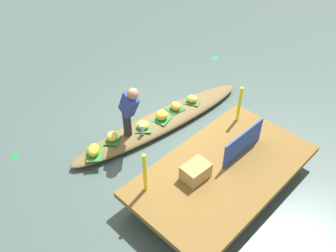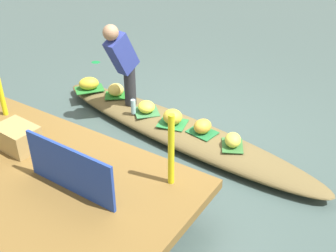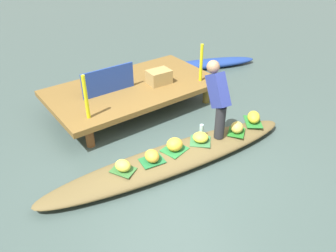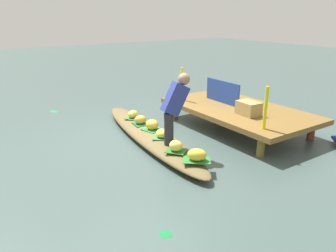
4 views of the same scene
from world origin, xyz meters
name	(u,v)px [view 1 (image 1 of 4)]	position (x,y,z in m)	size (l,w,h in m)	color
canal_water	(162,125)	(0.00, 0.00, 0.00)	(40.00, 40.00, 0.00)	#3F524E
dock_platform	(223,171)	(0.46, 1.91, 0.40)	(3.20, 1.80, 0.46)	brown
vendor_boat	(162,121)	(0.00, 0.00, 0.11)	(4.19, 0.70, 0.21)	brown
leaf_mat_0	(162,119)	(0.05, 0.04, 0.22)	(0.35, 0.31, 0.01)	#287A39
banana_bunch_0	(162,115)	(0.05, 0.04, 0.31)	(0.25, 0.24, 0.20)	yellow
leaf_mat_1	(113,140)	(1.16, -0.18, 0.22)	(0.32, 0.26, 0.01)	#247225
banana_bunch_1	(112,136)	(1.16, -0.18, 0.31)	(0.23, 0.20, 0.19)	#F4D257
leaf_mat_2	(143,128)	(0.51, -0.02, 0.22)	(0.32, 0.32, 0.01)	#387341
banana_bunch_2	(143,125)	(0.51, -0.02, 0.29)	(0.23, 0.24, 0.15)	yellow
leaf_mat_3	(192,102)	(-0.82, 0.09, 0.22)	(0.32, 0.25, 0.01)	#346C32
banana_bunch_3	(192,99)	(-0.82, 0.09, 0.30)	(0.23, 0.19, 0.16)	#E7D84A
leaf_mat_4	(176,109)	(-0.38, 0.02, 0.22)	(0.34, 0.27, 0.01)	#216E37
banana_bunch_4	(176,106)	(-0.38, 0.02, 0.30)	(0.24, 0.20, 0.18)	gold
leaf_mat_5	(94,154)	(1.63, -0.12, 0.22)	(0.41, 0.27, 0.01)	#27762D
banana_bunch_5	(94,150)	(1.63, -0.12, 0.31)	(0.29, 0.21, 0.19)	yellow
vendor_person	(129,108)	(0.85, 0.01, 0.90)	(0.24, 0.51, 1.20)	#28282D
water_bottle	(142,130)	(0.63, 0.10, 0.31)	(0.06, 0.06, 0.20)	#A6CDD8
market_banner	(243,143)	(-0.04, 1.91, 0.70)	(1.03, 0.03, 0.49)	#203D97
railing_post_west	(239,104)	(-0.74, 1.31, 0.83)	(0.06, 0.06, 0.74)	yellow
railing_post_east	(145,173)	(1.66, 1.31, 0.83)	(0.06, 0.06, 0.74)	yellow
produce_crate	(196,172)	(0.94, 1.70, 0.59)	(0.44, 0.32, 0.26)	#A5874D
drifting_plant_0	(215,58)	(-3.00, -0.99, 0.00)	(0.29, 0.16, 0.01)	#28744A
drifting_plant_1	(15,156)	(2.61, -1.34, 0.00)	(0.17, 0.14, 0.01)	#147935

